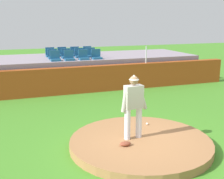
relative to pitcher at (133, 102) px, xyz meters
The scene contains 20 objects.
ground_plane 1.29m from the pitcher, 42.95° to the right, with size 60.00×60.00×0.00m, color #478E28.
pitchers_mound 1.18m from the pitcher, 42.95° to the right, with size 3.94×3.94×0.22m, color #A67145.
pitcher is the anchor object (origin of this frame).
baseball 1.55m from the pitcher, 43.75° to the left, with size 0.07×0.07×0.07m, color white.
fielding_glove 1.14m from the pitcher, 134.29° to the right, with size 0.30×0.20×0.11m, color brown.
brick_barrier 6.53m from the pitcher, 88.55° to the left, with size 16.02×0.40×1.28m, color #A24519.
fence_post_right 7.43m from the pitcher, 61.08° to the left, with size 0.06×0.06×0.86m, color silver.
bleacher_platform 8.94m from the pitcher, 88.95° to the left, with size 13.92×4.01×1.48m, color #9A8C98.
stadium_chair_0 7.51m from the pitcher, 96.86° to the left, with size 0.48×0.44×0.50m.
stadium_chair_1 7.44m from the pitcher, 91.56° to the left, with size 0.48×0.44×0.50m.
stadium_chair_2 7.45m from the pitcher, 85.92° to the left, with size 0.48×0.44×0.50m.
stadium_chair_3 7.58m from the pitcher, 80.66° to the left, with size 0.48×0.44×0.50m.
stadium_chair_4 8.39m from the pitcher, 96.01° to the left, with size 0.48×0.44×0.50m.
stadium_chair_5 8.34m from the pitcher, 91.22° to the left, with size 0.48×0.44×0.50m.
stadium_chair_6 8.36m from the pitcher, 86.28° to the left, with size 0.48×0.44×0.50m.
stadium_chair_7 8.44m from the pitcher, 81.90° to the left, with size 0.48×0.44×0.50m.
stadium_chair_8 9.30m from the pitcher, 95.38° to the left, with size 0.48×0.44×0.50m.
stadium_chair_9 9.27m from the pitcher, 91.29° to the left, with size 0.48×0.44×0.50m.
stadium_chair_10 9.25m from the pitcher, 86.88° to the left, with size 0.48×0.44×0.50m.
stadium_chair_11 9.33m from the pitcher, 82.33° to the left, with size 0.48×0.44×0.50m.
Camera 1 is at (-3.35, -6.90, 3.47)m, focal length 47.20 mm.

